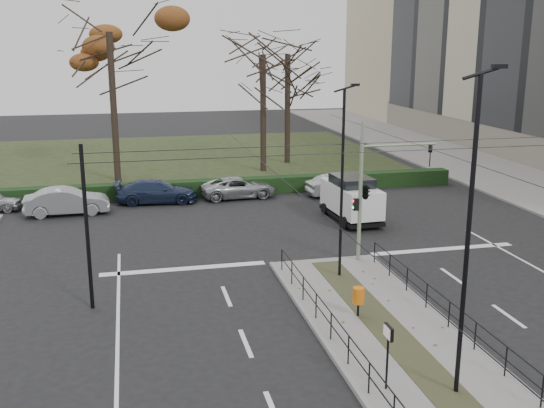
{
  "coord_description": "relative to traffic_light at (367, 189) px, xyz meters",
  "views": [
    {
      "loc": [
        -8.01,
        -20.32,
        9.3
      ],
      "look_at": [
        -1.96,
        6.26,
        2.41
      ],
      "focal_mm": 42.0,
      "sensor_mm": 36.0,
      "label": 1
    }
  ],
  "objects": [
    {
      "name": "ground",
      "position": [
        -1.81,
        -4.5,
        -3.29
      ],
      "size": [
        140.0,
        140.0,
        0.0
      ],
      "primitive_type": "plane",
      "color": "black",
      "rests_on": "ground"
    },
    {
      "name": "median_island",
      "position": [
        -1.81,
        -7.0,
        -3.22
      ],
      "size": [
        4.4,
        15.0,
        0.14
      ],
      "primitive_type": "cube",
      "color": "slate",
      "rests_on": "ground"
    },
    {
      "name": "sidewalk_east",
      "position": [
        16.19,
        17.5,
        -3.22
      ],
      "size": [
        8.0,
        90.0,
        0.14
      ],
      "primitive_type": "cube",
      "color": "slate",
      "rests_on": "ground"
    },
    {
      "name": "park",
      "position": [
        -7.81,
        27.5,
        -3.24
      ],
      "size": [
        38.0,
        26.0,
        0.1
      ],
      "primitive_type": "cube",
      "color": "black",
      "rests_on": "ground"
    },
    {
      "name": "hedge",
      "position": [
        -7.81,
        14.1,
        -2.79
      ],
      "size": [
        38.0,
        1.0,
        1.0
      ],
      "primitive_type": "cube",
      "color": "black",
      "rests_on": "ground"
    },
    {
      "name": "median_railing",
      "position": [
        -1.81,
        -7.1,
        -2.31
      ],
      "size": [
        4.14,
        13.24,
        0.92
      ],
      "color": "black",
      "rests_on": "median_island"
    },
    {
      "name": "catenary",
      "position": [
        -1.81,
        -2.88,
        0.13
      ],
      "size": [
        20.0,
        34.0,
        6.0
      ],
      "color": "black",
      "rests_on": "ground"
    },
    {
      "name": "traffic_light",
      "position": [
        0.0,
        0.0,
        0.0
      ],
      "size": [
        3.68,
        2.11,
        5.41
      ],
      "color": "gray",
      "rests_on": "median_island"
    },
    {
      "name": "litter_bin",
      "position": [
        -2.4,
        -5.6,
        -2.4
      ],
      "size": [
        0.41,
        0.41,
        1.04
      ],
      "color": "black",
      "rests_on": "median_island"
    },
    {
      "name": "info_panel",
      "position": [
        -3.32,
        -10.29,
        -1.69
      ],
      "size": [
        0.11,
        0.49,
        1.86
      ],
      "color": "black",
      "rests_on": "median_island"
    },
    {
      "name": "streetlamp_median_near",
      "position": [
        -1.5,
        -10.85,
        1.27
      ],
      "size": [
        0.73,
        0.15,
        8.68
      ],
      "color": "black",
      "rests_on": "median_island"
    },
    {
      "name": "streetlamp_median_far",
      "position": [
        -1.72,
        -1.67,
        0.76
      ],
      "size": [
        0.64,
        0.13,
        7.69
      ],
      "color": "black",
      "rests_on": "median_island"
    },
    {
      "name": "parked_car_second",
      "position": [
        -13.36,
        11.27,
        -2.53
      ],
      "size": [
        4.67,
        1.81,
        1.52
      ],
      "primitive_type": "imported",
      "rotation": [
        0.0,
        0.0,
        1.62
      ],
      "color": "#97999E",
      "rests_on": "ground"
    },
    {
      "name": "parked_car_third",
      "position": [
        -8.34,
        12.9,
        -2.59
      ],
      "size": [
        4.99,
        2.4,
        1.4
      ],
      "primitive_type": "imported",
      "rotation": [
        0.0,
        0.0,
        1.48
      ],
      "color": "#1D2843",
      "rests_on": "ground"
    },
    {
      "name": "parked_car_fourth",
      "position": [
        -3.32,
        13.11,
        -2.65
      ],
      "size": [
        4.75,
        2.44,
        1.28
      ],
      "primitive_type": "imported",
      "rotation": [
        0.0,
        0.0,
        1.64
      ],
      "color": "#97999E",
      "rests_on": "ground"
    },
    {
      "name": "white_van",
      "position": [
        1.7,
        6.58,
        -2.01
      ],
      "size": [
        2.31,
        4.69,
        2.45
      ],
      "color": "silver",
      "rests_on": "ground"
    },
    {
      "name": "rust_tree",
      "position": [
        -10.67,
        19.58,
        6.74
      ],
      "size": [
        9.09,
        9.09,
        13.08
      ],
      "color": "black",
      "rests_on": "park"
    },
    {
      "name": "bare_tree_center",
      "position": [
        2.46,
        23.7,
        4.61
      ],
      "size": [
        6.74,
        6.74,
        11.19
      ],
      "color": "black",
      "rests_on": "park"
    },
    {
      "name": "bare_tree_near",
      "position": [
        -0.11,
        20.78,
        4.62
      ],
      "size": [
        6.95,
        6.95,
        11.19
      ],
      "color": "black",
      "rests_on": "park"
    },
    {
      "name": "parked_car_fifth",
      "position": [
        2.87,
        12.21,
        -2.63
      ],
      "size": [
        4.13,
        1.79,
        1.32
      ],
      "primitive_type": "imported",
      "rotation": [
        0.0,
        0.0,
        1.67
      ],
      "color": "#97999E",
      "rests_on": "ground"
    }
  ]
}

